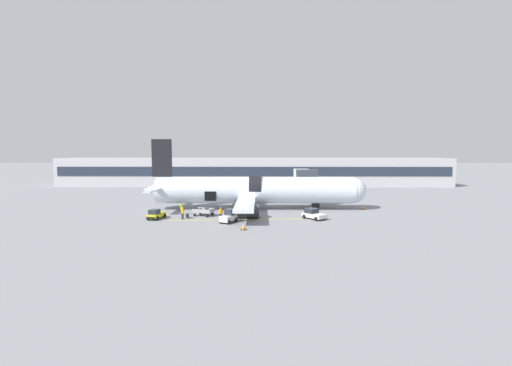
{
  "coord_description": "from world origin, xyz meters",
  "views": [
    {
      "loc": [
        1.66,
        -48.99,
        8.61
      ],
      "look_at": [
        1.07,
        1.55,
        4.17
      ],
      "focal_mm": 24.0,
      "sensor_mm": 36.0,
      "label": 1
    }
  ],
  "objects_px": {
    "baggage_cart_loading": "(204,212)",
    "airplane": "(253,190)",
    "ground_crew_loader_a": "(181,208)",
    "baggage_tug_mid": "(156,215)",
    "baggage_tug_rear": "(229,217)",
    "ground_crew_loader_b": "(221,213)",
    "baggage_tug_lead": "(314,214)",
    "suitcase_on_tarmac_upright": "(187,216)",
    "ground_crew_driver": "(182,213)"
  },
  "relations": [
    {
      "from": "ground_crew_loader_a",
      "to": "baggage_tug_rear",
      "type": "bearing_deg",
      "value": -38.01
    },
    {
      "from": "baggage_tug_mid",
      "to": "baggage_tug_rear",
      "type": "relative_size",
      "value": 1.18
    },
    {
      "from": "baggage_tug_lead",
      "to": "ground_crew_loader_a",
      "type": "distance_m",
      "value": 18.34
    },
    {
      "from": "baggage_cart_loading",
      "to": "ground_crew_driver",
      "type": "relative_size",
      "value": 2.22
    },
    {
      "from": "baggage_cart_loading",
      "to": "ground_crew_loader_a",
      "type": "relative_size",
      "value": 2.2
    },
    {
      "from": "baggage_tug_rear",
      "to": "suitcase_on_tarmac_upright",
      "type": "height_order",
      "value": "baggage_tug_rear"
    },
    {
      "from": "ground_crew_driver",
      "to": "airplane",
      "type": "bearing_deg",
      "value": 41.99
    },
    {
      "from": "ground_crew_driver",
      "to": "baggage_tug_mid",
      "type": "bearing_deg",
      "value": 177.94
    },
    {
      "from": "baggage_tug_rear",
      "to": "ground_crew_loader_a",
      "type": "height_order",
      "value": "baggage_tug_rear"
    },
    {
      "from": "ground_crew_loader_b",
      "to": "ground_crew_loader_a",
      "type": "bearing_deg",
      "value": 147.75
    },
    {
      "from": "baggage_cart_loading",
      "to": "ground_crew_driver",
      "type": "height_order",
      "value": "ground_crew_driver"
    },
    {
      "from": "baggage_cart_loading",
      "to": "ground_crew_loader_a",
      "type": "distance_m",
      "value": 3.5
    },
    {
      "from": "baggage_tug_mid",
      "to": "ground_crew_driver",
      "type": "relative_size",
      "value": 1.95
    },
    {
      "from": "ground_crew_loader_b",
      "to": "suitcase_on_tarmac_upright",
      "type": "bearing_deg",
      "value": 164.5
    },
    {
      "from": "baggage_tug_mid",
      "to": "baggage_tug_rear",
      "type": "distance_m",
      "value": 10.0
    },
    {
      "from": "ground_crew_loader_b",
      "to": "airplane",
      "type": "bearing_deg",
      "value": 64.49
    },
    {
      "from": "baggage_tug_mid",
      "to": "ground_crew_loader_b",
      "type": "bearing_deg",
      "value": -2.39
    },
    {
      "from": "baggage_tug_mid",
      "to": "suitcase_on_tarmac_upright",
      "type": "relative_size",
      "value": 5.5
    },
    {
      "from": "baggage_tug_lead",
      "to": "ground_crew_driver",
      "type": "xyz_separation_m",
      "value": [
        -17.13,
        -0.41,
        0.27
      ]
    },
    {
      "from": "airplane",
      "to": "baggage_tug_lead",
      "type": "distance_m",
      "value": 11.43
    },
    {
      "from": "baggage_tug_mid",
      "to": "ground_crew_driver",
      "type": "height_order",
      "value": "ground_crew_driver"
    },
    {
      "from": "suitcase_on_tarmac_upright",
      "to": "baggage_tug_lead",
      "type": "bearing_deg",
      "value": -2.18
    },
    {
      "from": "airplane",
      "to": "baggage_tug_lead",
      "type": "height_order",
      "value": "airplane"
    },
    {
      "from": "airplane",
      "to": "ground_crew_loader_a",
      "type": "bearing_deg",
      "value": -155.38
    },
    {
      "from": "baggage_cart_loading",
      "to": "airplane",
      "type": "bearing_deg",
      "value": 40.12
    },
    {
      "from": "baggage_tug_lead",
      "to": "ground_crew_loader_a",
      "type": "xyz_separation_m",
      "value": [
        -18.08,
        3.12,
        0.28
      ]
    },
    {
      "from": "baggage_cart_loading",
      "to": "suitcase_on_tarmac_upright",
      "type": "xyz_separation_m",
      "value": [
        -1.96,
        -1.48,
        -0.28
      ]
    },
    {
      "from": "baggage_tug_mid",
      "to": "ground_crew_loader_a",
      "type": "xyz_separation_m",
      "value": [
        2.59,
        3.4,
        0.3
      ]
    },
    {
      "from": "baggage_tug_lead",
      "to": "baggage_cart_loading",
      "type": "xyz_separation_m",
      "value": [
        -14.75,
        2.11,
        -0.08
      ]
    },
    {
      "from": "ground_crew_driver",
      "to": "baggage_cart_loading",
      "type": "bearing_deg",
      "value": 46.63
    },
    {
      "from": "baggage_tug_lead",
      "to": "baggage_cart_loading",
      "type": "distance_m",
      "value": 14.9
    },
    {
      "from": "baggage_tug_mid",
      "to": "baggage_cart_loading",
      "type": "distance_m",
      "value": 6.38
    },
    {
      "from": "baggage_tug_mid",
      "to": "baggage_cart_loading",
      "type": "xyz_separation_m",
      "value": [
        5.92,
        2.39,
        -0.06
      ]
    },
    {
      "from": "airplane",
      "to": "ground_crew_loader_a",
      "type": "xyz_separation_m",
      "value": [
        -9.92,
        -4.54,
        -2.02
      ]
    },
    {
      "from": "airplane",
      "to": "baggage_cart_loading",
      "type": "relative_size",
      "value": 9.35
    },
    {
      "from": "baggage_tug_lead",
      "to": "baggage_tug_mid",
      "type": "height_order",
      "value": "baggage_tug_lead"
    },
    {
      "from": "baggage_cart_loading",
      "to": "suitcase_on_tarmac_upright",
      "type": "distance_m",
      "value": 2.47
    },
    {
      "from": "ground_crew_loader_a",
      "to": "suitcase_on_tarmac_upright",
      "type": "xyz_separation_m",
      "value": [
        1.37,
        -2.49,
        -0.64
      ]
    },
    {
      "from": "baggage_tug_rear",
      "to": "ground_crew_loader_a",
      "type": "xyz_separation_m",
      "value": [
        -7.17,
        5.6,
        0.19
      ]
    },
    {
      "from": "baggage_tug_rear",
      "to": "baggage_tug_lead",
      "type": "bearing_deg",
      "value": 12.8
    },
    {
      "from": "ground_crew_loader_a",
      "to": "ground_crew_driver",
      "type": "xyz_separation_m",
      "value": [
        0.95,
        -3.53,
        -0.01
      ]
    },
    {
      "from": "baggage_tug_rear",
      "to": "suitcase_on_tarmac_upright",
      "type": "distance_m",
      "value": 6.6
    },
    {
      "from": "baggage_tug_lead",
      "to": "ground_crew_driver",
      "type": "relative_size",
      "value": 2.12
    },
    {
      "from": "baggage_tug_rear",
      "to": "ground_crew_loader_a",
      "type": "bearing_deg",
      "value": 141.99
    },
    {
      "from": "ground_crew_loader_a",
      "to": "ground_crew_driver",
      "type": "bearing_deg",
      "value": -74.96
    },
    {
      "from": "baggage_tug_mid",
      "to": "baggage_cart_loading",
      "type": "relative_size",
      "value": 0.88
    },
    {
      "from": "suitcase_on_tarmac_upright",
      "to": "ground_crew_driver",
      "type": "bearing_deg",
      "value": -111.88
    },
    {
      "from": "airplane",
      "to": "baggage_tug_rear",
      "type": "distance_m",
      "value": 10.74
    },
    {
      "from": "airplane",
      "to": "ground_crew_loader_a",
      "type": "relative_size",
      "value": 20.53
    },
    {
      "from": "airplane",
      "to": "ground_crew_loader_b",
      "type": "relative_size",
      "value": 21.24
    }
  ]
}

